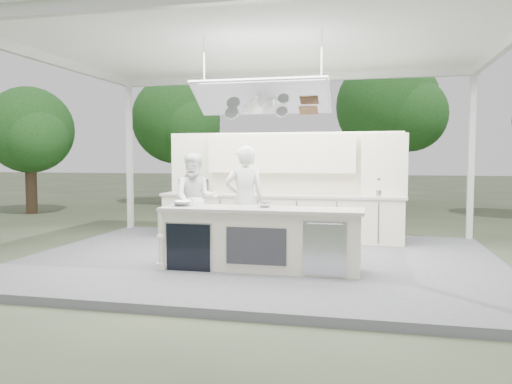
% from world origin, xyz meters
% --- Properties ---
extents(ground, '(90.00, 90.00, 0.00)m').
position_xyz_m(ground, '(0.00, 0.00, 0.00)').
color(ground, '#535A3E').
rests_on(ground, ground).
extents(stage_deck, '(8.00, 6.00, 0.12)m').
position_xyz_m(stage_deck, '(0.00, 0.00, 0.06)').
color(stage_deck, slate).
rests_on(stage_deck, ground).
extents(tent, '(8.20, 6.20, 3.86)m').
position_xyz_m(tent, '(0.00, -0.01, 3.71)').
color(tent, white).
rests_on(tent, ground).
extents(demo_island, '(3.10, 0.79, 0.95)m').
position_xyz_m(demo_island, '(0.18, -0.91, 0.60)').
color(demo_island, white).
rests_on(demo_island, stage_deck).
extents(back_counter, '(5.08, 0.72, 0.95)m').
position_xyz_m(back_counter, '(0.00, 1.90, 0.60)').
color(back_counter, white).
rests_on(back_counter, stage_deck).
extents(back_wall_unit, '(5.05, 0.48, 2.25)m').
position_xyz_m(back_wall_unit, '(0.44, 2.11, 1.57)').
color(back_wall_unit, white).
rests_on(back_wall_unit, stage_deck).
extents(tree_cluster, '(19.55, 9.40, 5.85)m').
position_xyz_m(tree_cluster, '(-0.16, 9.77, 3.29)').
color(tree_cluster, '#483124').
rests_on(tree_cluster, ground).
extents(head_chef, '(0.81, 0.67, 1.93)m').
position_xyz_m(head_chef, '(-0.34, 0.24, 1.08)').
color(head_chef, white).
rests_on(head_chef, stage_deck).
extents(sous_chef, '(1.04, 0.91, 1.81)m').
position_xyz_m(sous_chef, '(-1.47, 0.84, 1.02)').
color(sous_chef, white).
rests_on(sous_chef, stage_deck).
extents(toaster_oven, '(0.62, 0.50, 0.30)m').
position_xyz_m(toaster_oven, '(-1.89, 1.88, 1.22)').
color(toaster_oven, silver).
rests_on(toaster_oven, back_counter).
extents(bowl_large, '(0.33, 0.33, 0.08)m').
position_xyz_m(bowl_large, '(-1.10, -0.85, 1.11)').
color(bowl_large, '#B0B3B7').
rests_on(bowl_large, demo_island).
extents(bowl_small, '(0.25, 0.25, 0.07)m').
position_xyz_m(bowl_small, '(0.23, -0.78, 1.10)').
color(bowl_small, '#B9BCC1').
rests_on(bowl_small, demo_island).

